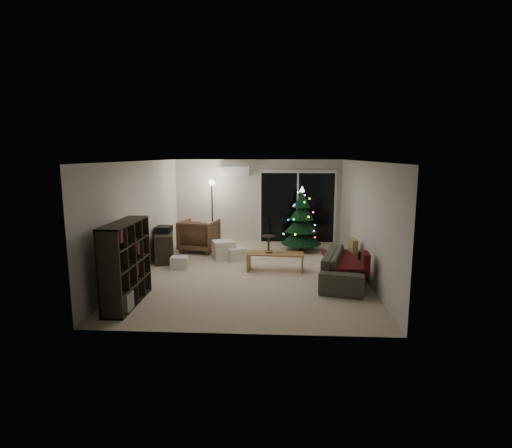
{
  "coord_description": "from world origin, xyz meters",
  "views": [
    {
      "loc": [
        0.59,
        -8.81,
        2.64
      ],
      "look_at": [
        0.1,
        0.3,
        1.05
      ],
      "focal_mm": 28.0,
      "sensor_mm": 36.0,
      "label": 1
    }
  ],
  "objects": [
    {
      "name": "sofa_throw",
      "position": [
        1.95,
        -0.62,
        0.46
      ],
      "size": [
        0.68,
        1.56,
        0.05
      ],
      "primitive_type": "cube",
      "color": "#51151C",
      "rests_on": "sofa"
    },
    {
      "name": "room",
      "position": [
        0.46,
        1.49,
        1.02
      ],
      "size": [
        6.5,
        7.51,
        2.6
      ],
      "color": "beige",
      "rests_on": "ground"
    },
    {
      "name": "sofa",
      "position": [
        2.05,
        -0.62,
        0.32
      ],
      "size": [
        1.36,
        2.31,
        0.63
      ],
      "primitive_type": "imported",
      "rotation": [
        0.0,
        0.0,
        1.32
      ],
      "color": "#4B5142",
      "rests_on": "floor"
    },
    {
      "name": "armchair",
      "position": [
        -1.56,
        1.88,
        0.44
      ],
      "size": [
        1.1,
        1.13,
        0.88
      ],
      "primitive_type": "imported",
      "rotation": [
        0.0,
        0.0,
        2.96
      ],
      "color": "brown",
      "rests_on": "floor"
    },
    {
      "name": "side_table",
      "position": [
        0.36,
        1.88,
        0.23
      ],
      "size": [
        0.38,
        0.38,
        0.46
      ],
      "primitive_type": "cylinder",
      "rotation": [
        0.0,
        0.0,
        -0.04
      ],
      "color": "black",
      "rests_on": "floor"
    },
    {
      "name": "remote_a",
      "position": [
        0.41,
        0.1,
        0.42
      ],
      "size": [
        0.16,
        0.05,
        0.02
      ],
      "primitive_type": "cube",
      "color": "black",
      "rests_on": "coffee_table"
    },
    {
      "name": "floor_lamp",
      "position": [
        -1.31,
        2.63,
        0.94
      ],
      "size": [
        0.3,
        0.3,
        1.88
      ],
      "primitive_type": "cylinder",
      "color": "black",
      "rests_on": "floor"
    },
    {
      "name": "cushion_b",
      "position": [
        2.3,
        -1.27,
        0.57
      ],
      "size": [
        0.15,
        0.42,
        0.42
      ],
      "primitive_type": "cube",
      "rotation": [
        0.0,
        0.0,
        -0.07
      ],
      "color": "#51151C",
      "rests_on": "sofa"
    },
    {
      "name": "coffee_table",
      "position": [
        0.56,
        0.1,
        0.21
      ],
      "size": [
        1.32,
        0.54,
        0.41
      ],
      "primitive_type": null,
      "rotation": [
        0.0,
        0.0,
        -0.06
      ],
      "color": "#A76E33",
      "rests_on": "floor"
    },
    {
      "name": "ottoman",
      "position": [
        -0.78,
        1.11,
        0.23
      ],
      "size": [
        0.67,
        0.67,
        0.46
      ],
      "primitive_type": "cube",
      "rotation": [
        0.0,
        0.0,
        0.38
      ],
      "color": "silver",
      "rests_on": "floor"
    },
    {
      "name": "christmas_tree",
      "position": [
        1.26,
        2.07,
        0.9
      ],
      "size": [
        1.28,
        1.28,
        1.79
      ],
      "primitive_type": "cone",
      "rotation": [
        0.0,
        0.0,
        -0.16
      ],
      "color": "black",
      "rests_on": "floor"
    },
    {
      "name": "cushion_a",
      "position": [
        2.3,
        0.03,
        0.57
      ],
      "size": [
        0.16,
        0.43,
        0.42
      ],
      "primitive_type": "cube",
      "rotation": [
        0.0,
        0.0,
        0.09
      ],
      "color": "#9D8B4E",
      "rests_on": "sofa"
    },
    {
      "name": "cardboard_box_a",
      "position": [
        -1.7,
        0.15,
        0.14
      ],
      "size": [
        0.41,
        0.33,
        0.28
      ],
      "primitive_type": "cube",
      "rotation": [
        0.0,
        0.0,
        0.08
      ],
      "color": "silver",
      "rests_on": "floor"
    },
    {
      "name": "cardboard_box_b",
      "position": [
        -0.43,
        0.97,
        0.15
      ],
      "size": [
        0.54,
        0.49,
        0.31
      ],
      "primitive_type": "cube",
      "rotation": [
        0.0,
        0.0,
        0.46
      ],
      "color": "silver",
      "rests_on": "floor"
    },
    {
      "name": "bookshelf",
      "position": [
        -2.25,
        -2.14,
        0.74
      ],
      "size": [
        0.57,
        1.53,
        1.49
      ],
      "primitive_type": null,
      "rotation": [
        0.0,
        0.0,
        0.13
      ],
      "color": "black",
      "rests_on": "floor"
    },
    {
      "name": "stereo",
      "position": [
        -2.25,
        0.86,
        0.8
      ],
      "size": [
        0.36,
        0.43,
        0.15
      ],
      "primitive_type": "cube",
      "color": "black",
      "rests_on": "media_cabinet"
    },
    {
      "name": "media_cabinet",
      "position": [
        -2.25,
        0.86,
        0.36
      ],
      "size": [
        0.71,
        1.22,
        0.72
      ],
      "primitive_type": "cube",
      "rotation": [
        0.0,
        0.0,
        0.25
      ],
      "color": "black",
      "rests_on": "floor"
    },
    {
      "name": "remote_b",
      "position": [
        0.66,
        0.15,
        0.42
      ],
      "size": [
        0.16,
        0.09,
        0.02
      ],
      "primitive_type": "cube",
      "rotation": [
        0.0,
        0.0,
        0.35
      ],
      "color": "slate",
      "rests_on": "coffee_table"
    }
  ]
}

